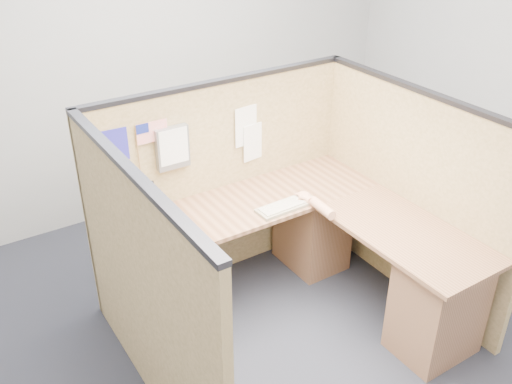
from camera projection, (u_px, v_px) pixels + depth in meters
floor at (300, 340)px, 3.82m from camera, size 5.00×5.00×0.00m
wall_back at (146, 55)px, 4.78m from camera, size 5.00×0.00×5.00m
cubicle_partitions at (266, 214)px, 3.75m from camera, size 2.06×1.83×1.53m
l_desk at (299, 262)px, 3.92m from camera, size 1.95×1.75×0.73m
laptop at (144, 217)px, 3.69m from camera, size 0.34×0.33×0.23m
keyboard at (286, 206)px, 3.90m from camera, size 0.44×0.16×0.03m
mouse at (304, 198)px, 3.97m from camera, size 0.11×0.07×0.04m
hand_forearm at (316, 204)px, 3.87m from camera, size 0.10×0.36×0.08m
blue_poster at (115, 146)px, 3.55m from camera, size 0.17×0.01×0.22m
american_flag at (149, 135)px, 3.64m from camera, size 0.22×0.01×0.37m
file_holder at (173, 148)px, 3.76m from camera, size 0.23×0.05×0.29m
paper_left at (248, 125)px, 4.06m from camera, size 0.23×0.03×0.29m
paper_right at (255, 141)px, 4.15m from camera, size 0.22×0.03×0.28m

